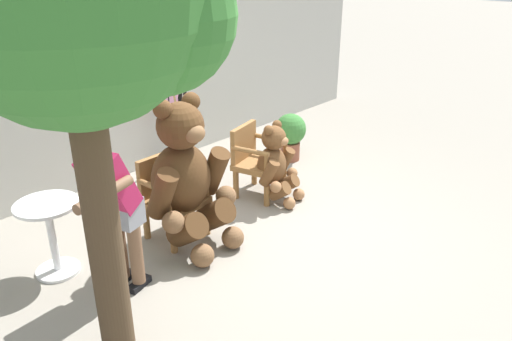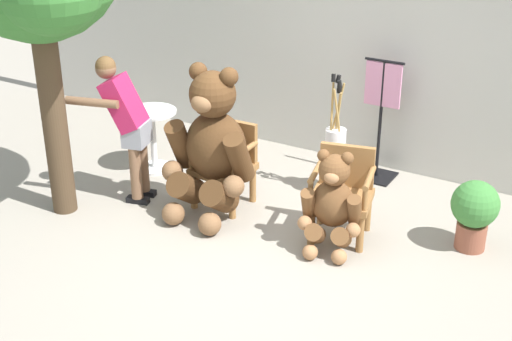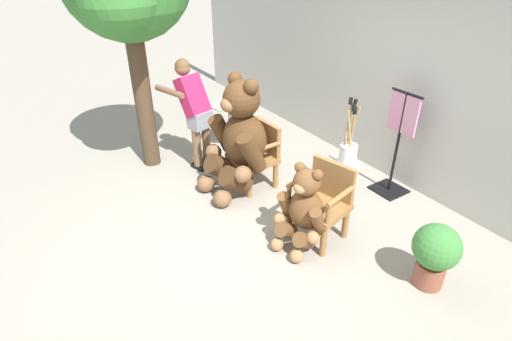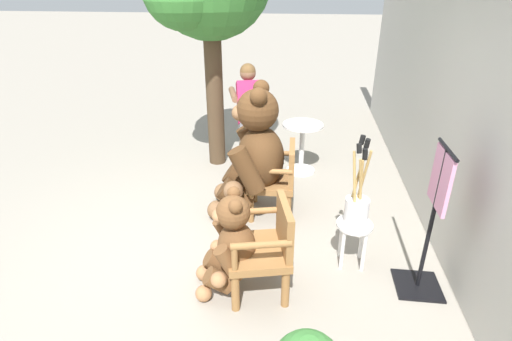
{
  "view_description": "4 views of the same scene",
  "coord_description": "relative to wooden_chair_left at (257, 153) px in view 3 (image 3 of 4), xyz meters",
  "views": [
    {
      "loc": [
        -3.5,
        -3.08,
        2.76
      ],
      "look_at": [
        -0.01,
        0.04,
        0.7
      ],
      "focal_mm": 35.0,
      "sensor_mm": 36.0,
      "label": 1
    },
    {
      "loc": [
        2.99,
        -4.95,
        3.47
      ],
      "look_at": [
        -0.05,
        0.21,
        0.68
      ],
      "focal_mm": 50.0,
      "sensor_mm": 36.0,
      "label": 2
    },
    {
      "loc": [
        3.24,
        -1.93,
        2.91
      ],
      "look_at": [
        -0.05,
        0.23,
        0.62
      ],
      "focal_mm": 28.0,
      "sensor_mm": 36.0,
      "label": 3
    },
    {
      "loc": [
        3.42,
        0.9,
        2.53
      ],
      "look_at": [
        -0.37,
        0.44,
        0.68
      ],
      "focal_mm": 28.0,
      "sensor_mm": 36.0,
      "label": 4
    }
  ],
  "objects": [
    {
      "name": "white_stool",
      "position": [
        0.86,
        0.8,
        -0.11
      ],
      "size": [
        0.34,
        0.34,
        0.46
      ],
      "color": "white",
      "rests_on": "ground"
    },
    {
      "name": "ground_plane",
      "position": [
        0.66,
        -0.64,
        -0.46
      ],
      "size": [
        60.0,
        60.0,
        0.0
      ],
      "primitive_type": "plane",
      "color": "gray"
    },
    {
      "name": "potted_plant",
      "position": [
        2.46,
        0.37,
        -0.07
      ],
      "size": [
        0.44,
        0.44,
        0.68
      ],
      "color": "brown",
      "rests_on": "ground"
    },
    {
      "name": "teddy_bear_large",
      "position": [
        0.0,
        -0.26,
        0.29
      ],
      "size": [
        0.92,
        0.88,
        1.54
      ],
      "color": "#4C3019",
      "rests_on": "ground"
    },
    {
      "name": "wooden_chair_left",
      "position": [
        0.0,
        0.0,
        0.0
      ],
      "size": [
        0.57,
        0.54,
        0.86
      ],
      "color": "olive",
      "rests_on": "ground"
    },
    {
      "name": "brush_bucket",
      "position": [
        0.86,
        0.8,
        0.19
      ],
      "size": [
        0.22,
        0.22,
        0.86
      ],
      "color": "white",
      "rests_on": "white_stool"
    },
    {
      "name": "wooden_chair_right",
      "position": [
        1.31,
        -0.0,
        0.0
      ],
      "size": [
        0.67,
        0.64,
        0.86
      ],
      "color": "olive",
      "rests_on": "ground"
    },
    {
      "name": "clothing_display_stand",
      "position": [
        1.12,
        1.38,
        0.26
      ],
      "size": [
        0.44,
        0.4,
        1.36
      ],
      "color": "black",
      "rests_on": "ground"
    },
    {
      "name": "round_side_table",
      "position": [
        -1.16,
        0.27,
        -0.01
      ],
      "size": [
        0.56,
        0.56,
        0.72
      ],
      "color": "white",
      "rests_on": "ground"
    },
    {
      "name": "back_wall",
      "position": [
        0.66,
        1.76,
        0.94
      ],
      "size": [
        10.0,
        0.16,
        2.8
      ],
      "primitive_type": "cube",
      "color": "beige",
      "rests_on": "ground"
    },
    {
      "name": "teddy_bear_small",
      "position": [
        1.33,
        -0.29,
        0.01
      ],
      "size": [
        0.6,
        0.61,
        0.97
      ],
      "color": "brown",
      "rests_on": "ground"
    },
    {
      "name": "person_visitor",
      "position": [
        -0.92,
        -0.43,
        0.45
      ],
      "size": [
        0.74,
        0.61,
        1.54
      ],
      "color": "black",
      "rests_on": "ground"
    }
  ]
}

